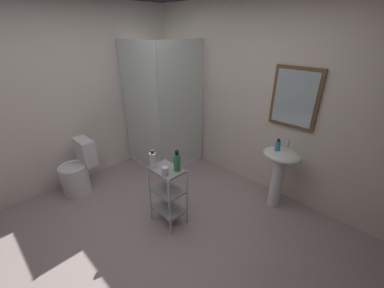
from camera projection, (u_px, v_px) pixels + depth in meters
ground_plane at (152, 242)px, 2.64m from camera, size 4.20×4.20×0.02m
wall_back at (254, 99)px, 3.27m from camera, size 4.20×0.14×2.50m
wall_left at (63, 99)px, 3.26m from camera, size 0.10×4.20×2.50m
shower_stall at (164, 138)px, 3.99m from camera, size 0.92×0.92×2.00m
pedestal_sink at (280, 167)px, 2.94m from camera, size 0.46×0.37×0.81m
sink_faucet at (288, 144)px, 2.90m from camera, size 0.03×0.03×0.10m
toilet at (78, 172)px, 3.33m from camera, size 0.37×0.49×0.76m
storage_cart at (168, 191)px, 2.73m from camera, size 0.38×0.28×0.74m
hand_soap_bottle at (278, 145)px, 2.83m from camera, size 0.06×0.06×0.14m
body_wash_bottle_green at (177, 162)px, 2.53m from camera, size 0.07×0.07×0.24m
lotion_bottle_white at (153, 160)px, 2.60m from camera, size 0.07×0.07×0.21m
rinse_cup at (165, 171)px, 2.48m from camera, size 0.07×0.07×0.09m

